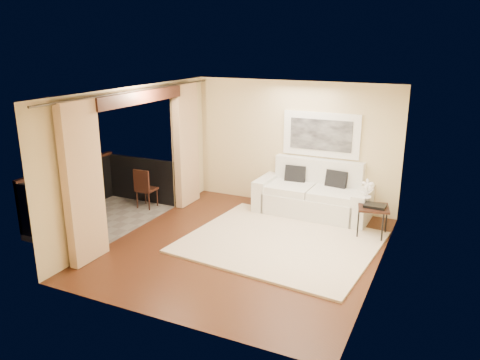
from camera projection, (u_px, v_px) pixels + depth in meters
The scene contains 18 objects.
floor at pixel (245, 247), 8.24m from camera, with size 5.00×5.00×0.00m, color #502A17.
room_shell at pixel (138, 97), 8.39m from camera, with size 5.00×6.40×5.00m.
balcony at pixel (98, 210), 9.54m from camera, with size 1.81×2.60×1.17m.
curtains at pixel (143, 161), 8.72m from camera, with size 0.16×4.80×2.64m.
artwork at pixel (321, 135), 9.67m from camera, with size 1.62×0.07×0.92m.
rug at pixel (280, 242), 8.39m from camera, with size 3.23×2.81×0.04m, color beige.
sofa at pixel (313, 196), 9.70m from camera, with size 2.34×1.05×1.12m.
side_table at pixel (373, 209), 8.52m from camera, with size 0.65×0.65×0.59m.
tray at pixel (375, 206), 8.47m from camera, with size 0.38×0.28×0.05m, color black.
orchid at pixel (368, 191), 8.64m from camera, with size 0.24×0.16×0.45m, color white.
bistro_table at pixel (72, 188), 9.22m from camera, with size 0.80×0.80×0.78m.
balcony_chair_far at pixel (144, 186), 9.99m from camera, with size 0.39×0.39×0.88m.
balcony_chair_near at pixel (87, 196), 9.35m from camera, with size 0.48×0.48×0.89m.
ice_bucket at pixel (70, 177), 9.30m from camera, with size 0.18×0.18×0.20m, color silver.
candle at pixel (80, 181), 9.26m from camera, with size 0.06×0.06×0.07m, color red.
vase at pixel (61, 182), 9.03m from camera, with size 0.04×0.04×0.18m, color white.
glass_a at pixel (75, 183), 9.06m from camera, with size 0.06×0.06×0.12m, color silver.
glass_b at pixel (80, 181), 9.17m from camera, with size 0.06×0.06×0.12m, color white.
Camera 1 is at (3.15, -6.87, 3.49)m, focal length 35.00 mm.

